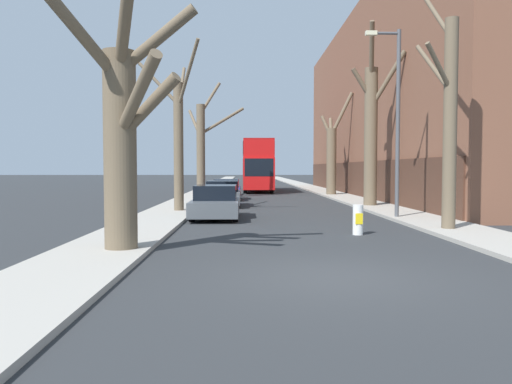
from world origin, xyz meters
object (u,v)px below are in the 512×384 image
Objects in this scene: street_tree_left_2 at (202,146)px; street_tree_right_1 at (371,130)px; double_decker_bus at (257,163)px; parked_car_1 at (223,194)px; street_tree_right_2 at (332,156)px; street_tree_left_0 at (122,132)px; lamp_post at (395,114)px; traffic_bollard at (358,220)px; parked_car_0 at (216,203)px; street_tree_right_0 at (448,117)px; street_tree_left_1 at (178,137)px; parked_car_2 at (227,190)px.

street_tree_right_1 is (9.43, -7.76, 0.47)m from street_tree_left_2.
double_decker_bus is (3.97, 10.37, -1.06)m from street_tree_left_2.
street_tree_right_2 is at bearing 53.14° from parked_car_1.
street_tree_left_0 is 11.86m from lamp_post.
street_tree_right_2 is 22.21m from traffic_bollard.
traffic_bollard is (4.65, -5.13, -0.18)m from parked_car_0.
parked_car_0 is at bearing -90.00° from parked_car_1.
street_tree_right_0 is at bearing -30.13° from parked_car_0.
street_tree_left_1 is 0.98× the size of street_tree_right_2.
parked_car_1 is (-7.67, 10.95, -3.03)m from street_tree_right_0.
street_tree_left_1 is at bearing -115.93° from parked_car_1.
lamp_post reaches higher than traffic_bollard.
parked_car_0 is (-7.67, -16.73, -2.33)m from street_tree_right_2.
double_decker_bus is at bearing 94.66° from traffic_bollard.
parked_car_0 is at bearing 149.87° from street_tree_right_0.
lamp_post is at bearing -20.25° from street_tree_left_1.
street_tree_right_1 is 0.89× the size of double_decker_bus.
street_tree_left_2 reaches higher than lamp_post.
parked_car_1 is (-7.76, 0.92, -3.37)m from street_tree_right_1.
double_decker_bus reaches higher than parked_car_2.
street_tree_right_2 is (9.34, 3.38, -0.58)m from street_tree_left_2.
double_decker_bus is at bearing 69.07° from street_tree_left_2.
street_tree_right_2 reaches higher than street_tree_left_1.
street_tree_left_2 reaches higher than street_tree_left_0.
street_tree_left_2 is 12.22m from street_tree_right_1.
street_tree_right_2 is 17.40m from lamp_post.
parked_car_0 is 6.50m from parked_car_1.
street_tree_left_0 is 26.86m from street_tree_right_2.
traffic_bollard is (6.50, -7.82, -3.02)m from street_tree_left_1.
double_decker_bus is (3.99, 32.16, -0.38)m from street_tree_left_0.
street_tree_left_2 is at bearing 89.94° from street_tree_left_0.
parked_car_0 is at bearing 175.03° from lamp_post.
parked_car_1 is at bearing -97.61° from double_decker_bus.
street_tree_right_1 is at bearing 56.04° from street_tree_left_0.
street_tree_left_0 is 0.75× the size of street_tree_right_0.
lamp_post reaches higher than street_tree_left_0.
parked_car_0 is 7.99m from lamp_post.
parked_car_1 is at bearing 125.00° from street_tree_right_0.
street_tree_right_2 reaches higher than traffic_bollard.
double_decker_bus is 24.87m from lamp_post.
street_tree_right_0 reaches higher than lamp_post.
street_tree_right_0 is 1.07× the size of street_tree_right_2.
street_tree_right_2 reaches higher than parked_car_1.
street_tree_right_2 is (9.52, 14.04, -0.51)m from street_tree_left_1.
street_tree_left_0 is at bearing -97.07° from double_decker_bus.
parked_car_2 is at bearing 114.73° from street_tree_right_0.
lamp_post reaches higher than parked_car_0.
lamp_post is (7.13, -0.62, 3.55)m from parked_car_0.
street_tree_right_0 is 10.04m from street_tree_right_1.
street_tree_left_2 is 1.04× the size of street_tree_right_2.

